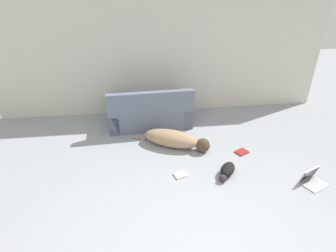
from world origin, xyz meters
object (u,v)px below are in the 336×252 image
(cat, at_px, (227,170))
(laptop_open, at_px, (312,179))
(book_red, at_px, (242,152))
(couch, at_px, (150,112))
(book_cream, at_px, (180,175))
(dog, at_px, (175,139))

(cat, distance_m, laptop_open, 1.24)
(laptop_open, bearing_deg, book_red, 106.23)
(cat, distance_m, book_red, 0.74)
(couch, xyz_separation_m, book_red, (1.54, -1.34, -0.25))
(book_cream, bearing_deg, cat, -5.74)
(cat, height_order, laptop_open, laptop_open)
(laptop_open, height_order, book_red, laptop_open)
(dog, xyz_separation_m, cat, (0.68, -0.95, -0.06))
(couch, height_order, book_cream, couch)
(couch, bearing_deg, cat, 116.31)
(couch, bearing_deg, dog, 109.10)
(cat, bearing_deg, couch, -113.09)
(book_cream, height_order, book_red, same)
(dog, relative_size, cat, 2.96)
(laptop_open, xyz_separation_m, book_red, (-0.72, 0.91, -0.06))
(dog, height_order, book_red, dog)
(book_red, bearing_deg, couch, 139.02)
(couch, height_order, cat, couch)
(couch, height_order, dog, couch)
(laptop_open, bearing_deg, book_cream, 145.57)
(dog, xyz_separation_m, book_red, (1.15, -0.38, -0.13))
(dog, relative_size, laptop_open, 3.20)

